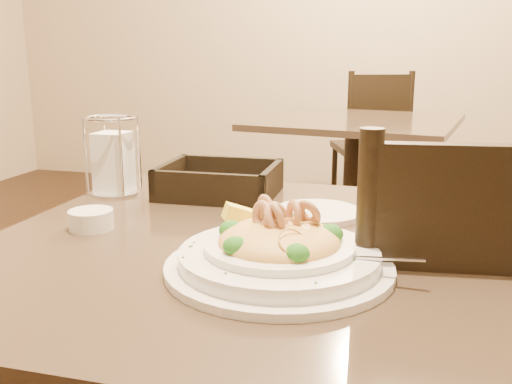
% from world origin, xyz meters
% --- Properties ---
extents(main_table, '(0.90, 0.90, 0.72)m').
position_xyz_m(main_table, '(0.00, 0.00, 0.50)').
color(main_table, black).
rests_on(main_table, ground).
extents(background_table, '(1.03, 1.03, 0.72)m').
position_xyz_m(background_table, '(0.00, 1.89, 0.50)').
color(background_table, black).
rests_on(background_table, ground).
extents(dining_chair_near, '(0.47, 0.47, 0.93)m').
position_xyz_m(dining_chair_near, '(0.36, 0.08, 0.50)').
color(dining_chair_near, black).
rests_on(dining_chair_near, ground).
extents(dining_chair_far, '(0.54, 0.54, 0.93)m').
position_xyz_m(dining_chair_far, '(0.03, 2.68, 0.50)').
color(dining_chair_far, black).
rests_on(dining_chair_far, ground).
extents(pasta_bowl, '(0.37, 0.33, 0.11)m').
position_xyz_m(pasta_bowl, '(0.07, -0.12, 0.75)').
color(pasta_bowl, white).
rests_on(pasta_bowl, main_table).
extents(drink_glass, '(0.13, 0.13, 0.12)m').
position_xyz_m(drink_glass, '(0.26, 0.09, 0.78)').
color(drink_glass, white).
rests_on(drink_glass, main_table).
extents(bread_basket, '(0.26, 0.21, 0.07)m').
position_xyz_m(bread_basket, '(-0.16, 0.29, 0.75)').
color(bread_basket, black).
rests_on(bread_basket, main_table).
extents(napkin_caddy, '(0.11, 0.11, 0.18)m').
position_xyz_m(napkin_caddy, '(-0.39, 0.24, 0.80)').
color(napkin_caddy, silver).
rests_on(napkin_caddy, main_table).
extents(side_plate, '(0.18, 0.18, 0.01)m').
position_xyz_m(side_plate, '(0.08, 0.18, 0.73)').
color(side_plate, white).
rests_on(side_plate, main_table).
extents(butter_ramekin, '(0.09, 0.09, 0.03)m').
position_xyz_m(butter_ramekin, '(-0.30, -0.01, 0.74)').
color(butter_ramekin, white).
rests_on(butter_ramekin, main_table).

